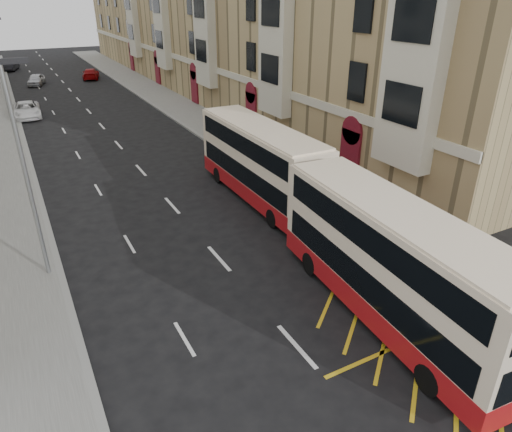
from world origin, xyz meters
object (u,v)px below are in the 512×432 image
street_lamp_near (25,164)px  white_van (27,110)px  pedestrian_far (400,226)px  car_red (91,74)px  double_decker_rear (260,163)px  double_decker_front (391,264)px  street_lamp_far (0,61)px  car_silver (36,80)px  car_dark (10,65)px

street_lamp_near → white_van: 28.40m
pedestrian_far → car_red: bearing=-51.4°
double_decker_rear → car_red: size_ratio=2.25×
double_decker_front → car_red: (0.06, 54.41, -1.42)m
street_lamp_near → pedestrian_far: street_lamp_near is taller
street_lamp_far → car_red: (9.91, 16.31, -3.98)m
double_decker_front → double_decker_rear: 10.75m
street_lamp_near → car_silver: size_ratio=2.06×
street_lamp_far → car_silver: bearing=77.4°
street_lamp_near → car_dark: bearing=88.9°
double_decker_front → car_silver: bearing=101.6°
street_lamp_far → car_dark: (1.15, 29.05, -3.92)m
pedestrian_far → car_dark: size_ratio=0.44×
white_van → street_lamp_near: bearing=-89.8°
double_decker_front → car_silver: double_decker_front is taller
pedestrian_far → car_silver: pedestrian_far is taller
street_lamp_near → double_decker_rear: (10.84, 2.61, -2.59)m
street_lamp_far → car_red: bearing=58.7°
street_lamp_near → pedestrian_far: size_ratio=4.19×
street_lamp_near → car_dark: street_lamp_near is taller
double_decker_front → car_red: size_ratio=2.31×
car_silver → car_dark: (-2.17, 14.21, 0.05)m
white_van → car_silver: white_van is taller
pedestrian_far → white_van: bearing=-34.9°
white_van → car_red: size_ratio=1.08×
car_red → double_decker_rear: bearing=105.0°
pedestrian_far → white_van: (-12.39, 32.99, -0.43)m
street_lamp_far → double_decker_rear: 29.57m
car_red → double_decker_front: bearing=103.7°
double_decker_rear → car_dark: bearing=100.2°
street_lamp_far → white_van: 4.54m
street_lamp_near → double_decker_front: size_ratio=0.77×
double_decker_rear → street_lamp_far: bearing=112.1°
street_lamp_near → double_decker_front: (9.86, -8.09, -2.56)m
street_lamp_near → car_silver: (3.32, 44.84, -3.97)m
car_red → car_silver: bearing=26.4°
car_red → street_lamp_far: bearing=72.5°
street_lamp_near → car_red: 47.53m
street_lamp_far → double_decker_front: 39.43m
street_lamp_near → car_dark: (1.15, 59.05, -3.92)m
double_decker_rear → car_dark: double_decker_rear is taller
street_lamp_far → white_van: bearing=-58.8°
street_lamp_far → car_silver: street_lamp_far is taller
street_lamp_far → car_dark: bearing=87.7°
double_decker_front → white_van: double_decker_front is taller
street_lamp_near → car_silver: 45.14m
street_lamp_near → car_red: street_lamp_near is taller
double_decker_rear → car_silver: (-7.52, 42.23, -1.38)m
street_lamp_far → pedestrian_far: size_ratio=4.19×
double_decker_front → double_decker_rear: (0.98, 10.71, -0.03)m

